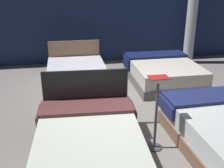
% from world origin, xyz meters
% --- Properties ---
extents(ground_plane, '(18.00, 18.00, 0.02)m').
position_xyz_m(ground_plane, '(0.00, 0.00, -0.01)').
color(ground_plane, gray).
extents(showroom_back_wall, '(18.00, 0.06, 3.50)m').
position_xyz_m(showroom_back_wall, '(0.00, 3.46, 1.75)').
color(showroom_back_wall, navy).
rests_on(showroom_back_wall, ground_plane).
extents(bed_0, '(1.66, 2.20, 1.03)m').
position_xyz_m(bed_0, '(-1.02, -1.42, 0.25)').
color(bed_0, black).
rests_on(bed_0, ground_plane).
extents(bed_2, '(1.43, 2.15, 0.91)m').
position_xyz_m(bed_2, '(-1.02, 1.36, 0.25)').
color(bed_2, '#8E6D51').
rests_on(bed_2, ground_plane).
extents(bed_3, '(1.64, 1.97, 0.57)m').
position_xyz_m(bed_3, '(1.10, 1.34, 0.26)').
color(bed_3, '#535152').
rests_on(bed_3, ground_plane).
extents(price_sign, '(0.28, 0.24, 1.17)m').
position_xyz_m(price_sign, '(0.00, -1.32, 0.46)').
color(price_sign, '#3F3F44').
rests_on(price_sign, ground_plane).
extents(support_pillar, '(0.30, 0.30, 3.50)m').
position_xyz_m(support_pillar, '(2.42, 2.82, 1.75)').
color(support_pillar, silver).
rests_on(support_pillar, ground_plane).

